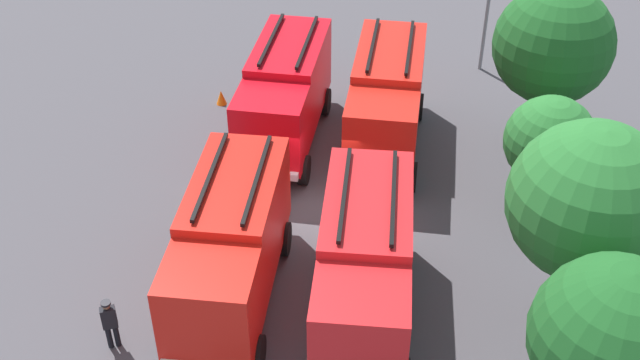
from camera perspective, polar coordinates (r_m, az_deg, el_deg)
name	(u,v)px	position (r m, az deg, el deg)	size (l,w,h in m)	color
ground_plane	(320,212)	(27.68, 0.00, -2.33)	(46.35, 46.35, 0.00)	#423F44
fire_truck_0	(285,92)	(30.28, -2.55, 6.31)	(7.30, 3.02, 3.88)	red
fire_truck_1	(230,244)	(23.27, -6.49, -4.58)	(7.21, 2.76, 3.88)	red
fire_truck_2	(387,98)	(29.97, 4.81, 5.87)	(7.27, 2.93, 3.88)	red
fire_truck_3	(365,263)	(22.53, 3.25, -6.00)	(7.25, 2.88, 3.88)	red
firefighter_2	(110,322)	(23.27, -14.87, -9.82)	(0.39, 0.48, 1.74)	black
tree_0	(553,45)	(29.70, 16.41, 9.27)	(4.30, 4.30, 6.66)	brown
tree_1	(550,141)	(26.71, 16.18, 2.68)	(2.99, 2.99, 4.64)	brown
tree_2	(589,203)	(21.87, 18.80, -1.55)	(4.38, 4.38, 6.79)	brown
tree_3	(615,339)	(19.10, 20.41, -10.68)	(3.88, 3.88, 6.01)	brown
traffic_cone_1	(221,97)	(33.82, -7.11, 5.92)	(0.44, 0.44, 0.63)	#F2600C
traffic_cone_2	(194,192)	(28.34, -9.06, -0.88)	(0.51, 0.51, 0.73)	#F2600C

